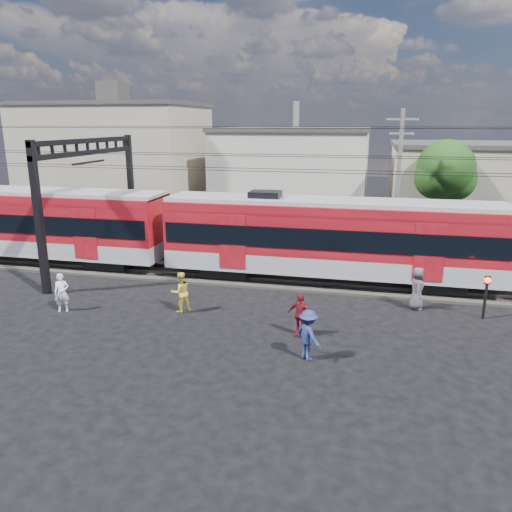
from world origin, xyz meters
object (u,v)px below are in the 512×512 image
at_px(pedestrian_c, 308,335).
at_px(commuter_train, 334,236).
at_px(pedestrian_a, 62,293).
at_px(crossing_signal, 486,289).

bearing_deg(pedestrian_c, commuter_train, -47.07).
xyz_separation_m(pedestrian_a, pedestrian_c, (10.65, -2.07, 0.05)).
xyz_separation_m(pedestrian_c, crossing_signal, (6.49, 5.19, 0.38)).
bearing_deg(crossing_signal, pedestrian_c, -141.38).
bearing_deg(pedestrian_a, crossing_signal, -14.38).
bearing_deg(pedestrian_a, pedestrian_c, -35.70).
distance_m(pedestrian_a, pedestrian_c, 10.85).
relative_size(pedestrian_a, crossing_signal, 0.91).
bearing_deg(crossing_signal, pedestrian_a, -169.71).
distance_m(pedestrian_a, crossing_signal, 17.42).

